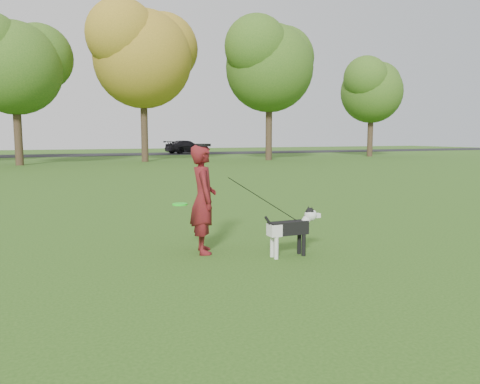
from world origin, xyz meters
name	(u,v)px	position (x,y,z in m)	size (l,w,h in m)	color
ground	(249,254)	(0.00, 0.00, 0.00)	(120.00, 120.00, 0.00)	#285116
road	(72,155)	(0.00, 40.00, 0.01)	(120.00, 7.00, 0.02)	black
man	(203,199)	(-0.61, 0.35, 0.85)	(0.62, 0.41, 1.69)	#520B1E
dog	(293,227)	(0.56, -0.38, 0.46)	(0.98, 0.20, 0.75)	black
car_right	(186,147)	(11.11, 40.00, 0.68)	(1.85, 4.54, 1.32)	black
man_held_items	(263,200)	(0.23, -0.04, 0.84)	(1.82, 0.86, 1.20)	#1EEE21
tree_row	(58,47)	(-1.43, 26.07, 7.41)	(51.74, 8.86, 12.01)	#38281C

